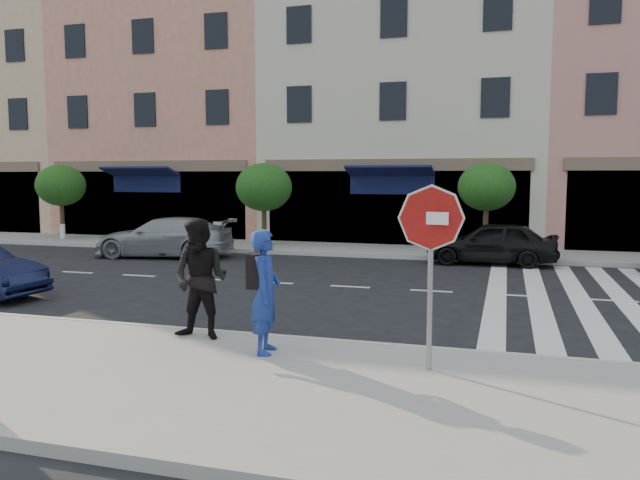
% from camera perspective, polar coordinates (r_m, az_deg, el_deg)
% --- Properties ---
extents(ground, '(120.00, 120.00, 0.00)m').
position_cam_1_polar(ground, '(11.76, -1.98, -7.61)').
color(ground, black).
rests_on(ground, ground).
extents(sidewalk_near, '(60.00, 4.50, 0.15)m').
position_cam_1_polar(sidewalk_near, '(8.41, -10.41, -12.73)').
color(sidewalk_near, gray).
rests_on(sidewalk_near, ground).
extents(sidewalk_far, '(60.00, 3.00, 0.15)m').
position_cam_1_polar(sidewalk_far, '(22.30, 7.11, -1.02)').
color(sidewalk_far, gray).
rests_on(sidewalk_far, ground).
extents(building_west_far, '(12.00, 9.00, 12.00)m').
position_cam_1_polar(building_west_far, '(38.00, -26.32, 10.21)').
color(building_west_far, '#D0AD85').
rests_on(building_west_far, ground).
extents(building_west_mid, '(10.00, 9.00, 14.00)m').
position_cam_1_polar(building_west_mid, '(31.75, -11.30, 13.49)').
color(building_west_mid, tan).
rests_on(building_west_mid, ground).
extents(building_centre, '(11.00, 9.00, 11.00)m').
position_cam_1_polar(building_centre, '(28.27, 8.31, 11.43)').
color(building_centre, beige).
rests_on(building_centre, ground).
extents(street_tree_wa, '(2.00, 2.00, 3.05)m').
position_cam_1_polar(street_tree_wa, '(27.93, -22.61, 4.60)').
color(street_tree_wa, '#473323').
rests_on(street_tree_wa, sidewalk_far).
extents(street_tree_wb, '(2.10, 2.10, 3.06)m').
position_cam_1_polar(street_tree_wb, '(23.31, -5.15, 4.80)').
color(street_tree_wb, '#473323').
rests_on(street_tree_wb, sidewalk_far).
extents(street_tree_c, '(1.90, 1.90, 3.04)m').
position_cam_1_polar(street_tree_c, '(21.64, 14.98, 4.67)').
color(street_tree_c, '#473323').
rests_on(street_tree_c, sidewalk_far).
extents(stop_sign, '(0.87, 0.17, 2.49)m').
position_cam_1_polar(stop_sign, '(8.30, 10.11, 0.36)').
color(stop_sign, gray).
rests_on(stop_sign, sidewalk_near).
extents(photographer, '(0.55, 0.73, 1.82)m').
position_cam_1_polar(photographer, '(9.17, -4.99, -4.75)').
color(photographer, navy).
rests_on(photographer, sidewalk_near).
extents(walker, '(0.94, 0.74, 1.92)m').
position_cam_1_polar(walker, '(10.11, -10.85, -3.53)').
color(walker, black).
rests_on(walker, sidewalk_near).
extents(car_far_left, '(4.86, 2.46, 1.35)m').
position_cam_1_polar(car_far_left, '(21.72, -14.05, 0.26)').
color(car_far_left, gray).
rests_on(car_far_left, ground).
extents(car_far_mid, '(3.97, 1.62, 1.35)m').
position_cam_1_polar(car_far_mid, '(20.04, 15.41, -0.25)').
color(car_far_mid, black).
rests_on(car_far_mid, ground).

